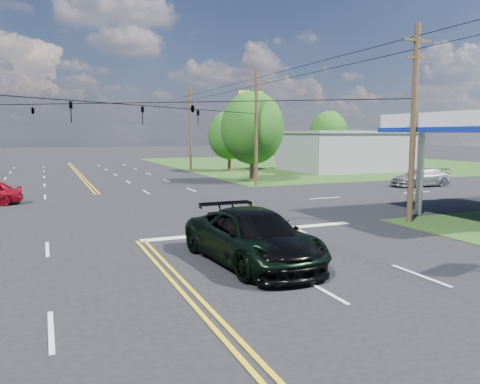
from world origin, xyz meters
name	(u,v)px	position (x,y,z in m)	size (l,w,h in m)	color
ground	(113,211)	(0.00, 12.00, 0.00)	(280.00, 280.00, 0.00)	black
grass_ne	(326,163)	(35.00, 44.00, 0.00)	(46.00, 48.00, 0.03)	#264315
stop_bar	(253,231)	(5.00, 4.00, 0.00)	(10.00, 0.50, 0.02)	silver
retail_ne	(347,152)	(30.00, 32.00, 2.20)	(14.00, 10.00, 4.40)	gray
pole_se	(414,122)	(13.00, 3.00, 4.92)	(1.60, 0.28, 9.50)	#45321D
pole_ne	(256,127)	(13.00, 21.00, 4.92)	(1.60, 0.28, 9.50)	#45321D
pole_right_far	(190,127)	(13.00, 40.00, 5.17)	(1.60, 0.28, 10.00)	#45321D
span_wire_signals	(109,103)	(0.00, 12.00, 6.00)	(26.00, 18.00, 1.13)	black
power_lines	(113,48)	(0.00, 10.00, 8.60)	(26.04, 100.00, 0.64)	black
tree_right_a	(252,128)	(14.00, 24.00, 4.87)	(5.70, 5.70, 8.18)	#45321D
tree_right_b	(229,135)	(16.50, 36.00, 4.22)	(4.94, 4.94, 7.09)	#45321D
tree_far_r	(329,132)	(34.00, 42.00, 4.54)	(5.32, 5.32, 7.63)	#45321D
pickup_dkgreen	(253,238)	(2.90, -0.63, 0.85)	(2.82, 6.11, 1.70)	black
suv_black	(257,237)	(3.00, -0.72, 0.88)	(2.48, 6.09, 1.77)	black
sedan_far	(420,177)	(25.34, 15.15, 0.75)	(2.10, 5.17, 1.50)	#A4A3A8
polesign_ne	(251,110)	(14.35, 25.18, 6.50)	(2.29, 0.61, 8.30)	#A5A5AA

